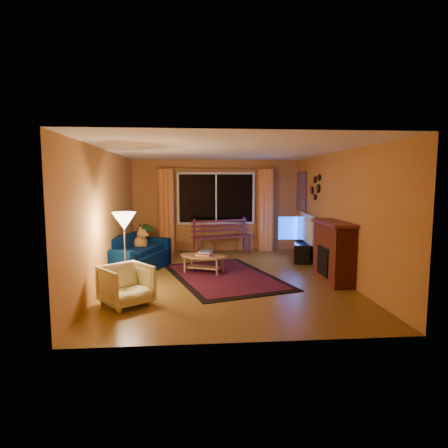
{
  "coord_description": "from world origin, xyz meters",
  "views": [
    {
      "loc": [
        -0.62,
        -7.24,
        1.92
      ],
      "look_at": [
        0.0,
        0.3,
        1.05
      ],
      "focal_mm": 30.0,
      "sensor_mm": 36.0,
      "label": 1
    }
  ],
  "objects": [
    {
      "name": "wall_left",
      "position": [
        -2.26,
        0.0,
        1.25
      ],
      "size": [
        0.02,
        6.0,
        2.5
      ],
      "primitive_type": "cube",
      "color": "#C0803A",
      "rests_on": "ground"
    },
    {
      "name": "wall_right",
      "position": [
        2.26,
        0.0,
        1.25
      ],
      "size": [
        0.02,
        6.0,
        2.5
      ],
      "primitive_type": "cube",
      "color": "#C0803A",
      "rests_on": "ground"
    },
    {
      "name": "tv_console",
      "position": [
        2.0,
        1.54,
        0.22
      ],
      "size": [
        0.63,
        1.13,
        0.45
      ],
      "primitive_type": "cube",
      "rotation": [
        0.0,
        0.0,
        -0.27
      ],
      "color": "black",
      "rests_on": "ground"
    },
    {
      "name": "armchair",
      "position": [
        -1.67,
        -1.49,
        0.35
      ],
      "size": [
        0.93,
        0.92,
        0.7
      ],
      "primitive_type": "imported",
      "rotation": [
        0.0,
        0.0,
        0.67
      ],
      "color": "beige",
      "rests_on": "ground"
    },
    {
      "name": "ceiling",
      "position": [
        0.0,
        0.0,
        2.51
      ],
      "size": [
        4.5,
        6.0,
        0.02
      ],
      "primitive_type": "cube",
      "color": "white",
      "rests_on": "ground"
    },
    {
      "name": "curtain_left",
      "position": [
        -1.35,
        2.88,
        1.12
      ],
      "size": [
        0.36,
        0.36,
        2.24
      ],
      "primitive_type": "cylinder",
      "color": "orange",
      "rests_on": "ground"
    },
    {
      "name": "window",
      "position": [
        0.0,
        2.94,
        1.45
      ],
      "size": [
        2.0,
        0.02,
        1.3
      ],
      "primitive_type": "cube",
      "color": "black",
      "rests_on": "wall_back"
    },
    {
      "name": "sofa",
      "position": [
        -1.85,
        0.71,
        0.38
      ],
      "size": [
        1.41,
        2.04,
        0.76
      ],
      "primitive_type": "cube",
      "rotation": [
        0.0,
        0.0,
        -0.36
      ],
      "color": "black",
      "rests_on": "ground"
    },
    {
      "name": "coffee_table",
      "position": [
        -0.41,
        0.47,
        0.19
      ],
      "size": [
        1.34,
        1.34,
        0.37
      ],
      "primitive_type": "cylinder",
      "rotation": [
        0.0,
        0.0,
        -0.39
      ],
      "color": "#AD7C52",
      "rests_on": "ground"
    },
    {
      "name": "fireplace",
      "position": [
        2.05,
        -0.4,
        0.55
      ],
      "size": [
        0.4,
        1.2,
        1.1
      ],
      "primitive_type": "cube",
      "color": "maroon",
      "rests_on": "ground"
    },
    {
      "name": "wall_back",
      "position": [
        0.0,
        3.01,
        1.25
      ],
      "size": [
        4.5,
        0.02,
        2.5
      ],
      "primitive_type": "cube",
      "color": "#C0803A",
      "rests_on": "ground"
    },
    {
      "name": "curtain_rod",
      "position": [
        0.0,
        2.9,
        2.25
      ],
      "size": [
        3.2,
        0.03,
        0.03
      ],
      "primitive_type": "cylinder",
      "rotation": [
        0.0,
        1.57,
        0.0
      ],
      "color": "#BF8C3F",
      "rests_on": "wall_back"
    },
    {
      "name": "bench",
      "position": [
        0.13,
        2.42,
        0.24
      ],
      "size": [
        1.65,
        0.94,
        0.48
      ],
      "primitive_type": "cube",
      "rotation": [
        0.0,
        0.0,
        0.32
      ],
      "color": "#532028",
      "rests_on": "ground"
    },
    {
      "name": "rug",
      "position": [
        -0.02,
        0.1,
        0.01
      ],
      "size": [
        2.64,
        3.35,
        0.02
      ],
      "primitive_type": "cube",
      "rotation": [
        0.0,
        0.0,
        0.29
      ],
      "color": "#670807",
      "rests_on": "ground"
    },
    {
      "name": "dog",
      "position": [
        -1.8,
        1.13,
        0.62
      ],
      "size": [
        0.39,
        0.49,
        0.49
      ],
      "primitive_type": null,
      "rotation": [
        0.0,
        0.0,
        0.13
      ],
      "color": "#9E6B32",
      "rests_on": "sofa"
    },
    {
      "name": "curtain_right",
      "position": [
        1.35,
        2.88,
        1.12
      ],
      "size": [
        0.36,
        0.36,
        2.24
      ],
      "primitive_type": "cylinder",
      "color": "orange",
      "rests_on": "ground"
    },
    {
      "name": "painting",
      "position": [
        2.22,
        2.45,
        1.65
      ],
      "size": [
        0.04,
        0.76,
        0.96
      ],
      "primitive_type": "cube",
      "color": "#C8630D",
      "rests_on": "wall_right"
    },
    {
      "name": "floor",
      "position": [
        0.0,
        0.0,
        -0.01
      ],
      "size": [
        4.5,
        6.0,
        0.02
      ],
      "primitive_type": "cube",
      "color": "brown",
      "rests_on": "ground"
    },
    {
      "name": "floor_lamp",
      "position": [
        -1.79,
        -0.85,
        0.69
      ],
      "size": [
        0.27,
        0.27,
        1.39
      ],
      "primitive_type": "cylinder",
      "rotation": [
        0.0,
        0.0,
        -0.2
      ],
      "color": "#BF8C3F",
      "rests_on": "ground"
    },
    {
      "name": "mirror_cluster",
      "position": [
        2.21,
        1.3,
        1.8
      ],
      "size": [
        0.06,
        0.6,
        0.56
      ],
      "primitive_type": null,
      "color": "black",
      "rests_on": "wall_right"
    },
    {
      "name": "television",
      "position": [
        2.0,
        1.54,
        0.79
      ],
      "size": [
        0.22,
        1.2,
        0.69
      ],
      "primitive_type": "imported",
      "rotation": [
        0.0,
        0.0,
        1.52
      ],
      "color": "black",
      "rests_on": "tv_console"
    },
    {
      "name": "potted_plant",
      "position": [
        -1.9,
        2.54,
        0.4
      ],
      "size": [
        0.49,
        0.49,
        0.8
      ],
      "primitive_type": "imported",
      "rotation": [
        0.0,
        0.0,
        0.1
      ],
      "color": "#235B1E",
      "rests_on": "ground"
    }
  ]
}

